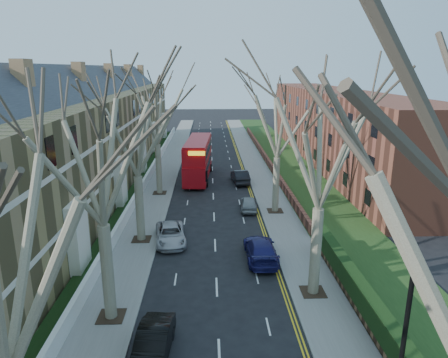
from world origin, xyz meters
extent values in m
cube|color=slate|center=(-6.00, 39.00, 0.06)|extent=(3.00, 102.00, 0.12)
cube|color=slate|center=(6.00, 39.00, 0.06)|extent=(3.00, 102.00, 0.12)
cube|color=olive|center=(-13.80, 31.00, 5.00)|extent=(9.00, 78.00, 10.00)
cube|color=#292B32|center=(-13.80, 31.00, 11.00)|extent=(4.67, 78.00, 4.67)
cube|color=white|center=(-9.35, 31.00, 3.50)|extent=(0.12, 78.00, 0.35)
cube|color=white|center=(-9.35, 31.00, 7.00)|extent=(0.12, 78.00, 0.35)
cube|color=brown|center=(17.50, 43.00, 5.00)|extent=(8.00, 54.00, 10.00)
cube|color=brown|center=(7.70, 43.00, 0.57)|extent=(0.35, 54.00, 0.90)
cube|color=#503522|center=(7.70, 2.00, 0.42)|extent=(0.40, 24.00, 0.60)
cube|color=black|center=(7.70, 2.00, 1.32)|extent=(0.70, 24.00, 1.20)
cube|color=white|center=(-7.65, 31.00, 0.62)|extent=(0.30, 78.00, 1.00)
cube|color=#1D3B15|center=(10.50, 39.00, 0.15)|extent=(6.00, 102.00, 0.06)
cube|color=black|center=(5.00, -3.50, 8.12)|extent=(0.18, 0.50, 0.22)
cylinder|color=#6D614E|center=(-5.70, 6.00, 2.75)|extent=(0.64, 0.64, 5.25)
cube|color=#2D2116|center=(-5.70, 6.00, 0.14)|extent=(1.40, 1.40, 0.05)
cylinder|color=#6D614E|center=(-5.70, 16.00, 2.66)|extent=(0.64, 0.64, 5.07)
cube|color=#2D2116|center=(-5.70, 16.00, 0.14)|extent=(1.40, 1.40, 0.05)
cylinder|color=#6D614E|center=(-5.70, 28.00, 2.75)|extent=(0.60, 0.60, 5.25)
cube|color=#2D2116|center=(-5.70, 28.00, 0.14)|extent=(1.40, 1.40, 0.05)
cylinder|color=#6D614E|center=(5.70, 8.00, 2.75)|extent=(0.64, 0.64, 5.25)
cube|color=#2D2116|center=(5.70, 8.00, 0.14)|extent=(1.40, 1.40, 0.05)
cylinder|color=#6D614E|center=(5.70, 22.00, 2.66)|extent=(0.60, 0.60, 5.07)
cube|color=#2D2116|center=(5.70, 22.00, 0.14)|extent=(1.40, 1.40, 0.05)
cube|color=#A60B12|center=(-1.72, 34.11, 1.47)|extent=(3.28, 11.38, 2.25)
cube|color=#A60B12|center=(-1.72, 34.11, 3.62)|extent=(3.24, 10.82, 2.04)
cube|color=black|center=(-1.72, 34.11, 1.93)|extent=(3.24, 10.48, 0.92)
cube|color=black|center=(-1.72, 34.11, 3.72)|extent=(3.22, 10.26, 0.92)
imported|color=black|center=(-3.05, 2.93, 0.70)|extent=(1.80, 4.36, 1.40)
imported|color=#ACAAB0|center=(-3.41, 15.65, 0.66)|extent=(2.82, 5.00, 1.32)
imported|color=navy|center=(3.15, 12.59, 0.74)|extent=(2.13, 5.15, 1.49)
imported|color=gray|center=(3.30, 22.72, 0.65)|extent=(1.73, 3.88, 1.30)
imported|color=black|center=(3.20, 31.96, 0.78)|extent=(2.07, 4.85, 1.56)
camera|label=1|loc=(-0.37, -12.80, 12.94)|focal=32.00mm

